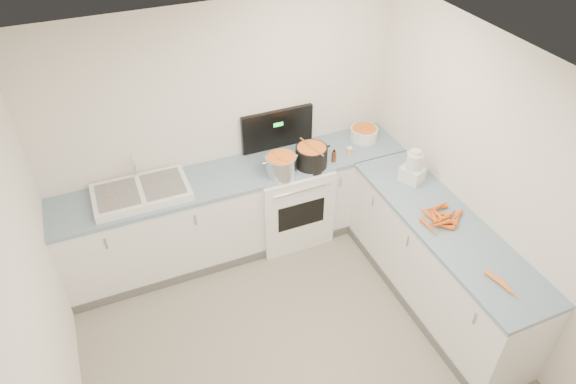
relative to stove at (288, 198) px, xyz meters
name	(u,v)px	position (x,y,z in m)	size (l,w,h in m)	color
floor	(306,373)	(-0.55, -1.69, -0.47)	(3.50, 4.00, 0.00)	gray
ceiling	(316,111)	(-0.55, -1.69, 2.03)	(3.50, 4.00, 0.00)	white
wall_back	(224,131)	(-0.55, 0.31, 0.78)	(3.50, 2.50, 0.00)	white
wall_left	(39,355)	(-2.30, -1.69, 0.78)	(4.00, 2.50, 0.00)	white
wall_right	(510,207)	(1.20, -1.69, 0.78)	(4.00, 2.50, 0.00)	white
counter_back	(238,210)	(-0.55, 0.01, 0.00)	(3.50, 0.62, 0.94)	white
counter_right	(438,262)	(0.90, -1.39, 0.00)	(0.62, 2.20, 0.94)	white
stove	(288,198)	(0.00, 0.00, 0.00)	(0.76, 0.65, 1.36)	white
sink	(141,192)	(-1.45, 0.02, 0.50)	(0.86, 0.52, 0.31)	white
steel_pot	(281,166)	(-0.15, -0.17, 0.56)	(0.30, 0.30, 0.22)	silver
black_pot	(311,157)	(0.18, -0.15, 0.56)	(0.32, 0.32, 0.23)	black
wooden_spoon	(312,147)	(0.18, -0.15, 0.68)	(0.02, 0.02, 0.37)	#AD7A47
mixing_bowl	(364,134)	(0.89, 0.07, 0.53)	(0.29, 0.29, 0.13)	white
extract_bottle	(334,157)	(0.42, -0.18, 0.52)	(0.05, 0.05, 0.11)	#593319
spice_jar	(349,152)	(0.61, -0.14, 0.51)	(0.05, 0.05, 0.08)	#E5B266
food_processor	(413,168)	(0.95, -0.75, 0.61)	(0.23, 0.25, 0.34)	white
carrot_pile	(441,217)	(0.86, -1.33, 0.50)	(0.40, 0.36, 0.08)	orange
peeled_carrots	(502,284)	(0.84, -2.13, 0.49)	(0.08, 0.31, 0.04)	orange
peelings	(116,195)	(-1.67, 0.01, 0.54)	(0.23, 0.27, 0.01)	tan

